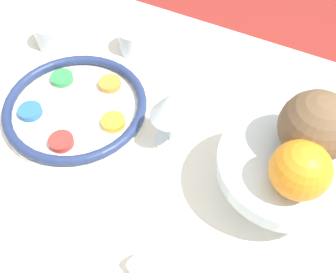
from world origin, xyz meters
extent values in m
cube|color=silver|center=(0.00, 0.00, 0.35)|extent=(1.46, 0.96, 0.71)
cylinder|color=white|center=(-0.28, 0.08, 0.71)|extent=(0.30, 0.30, 0.01)
torus|color=navy|center=(-0.28, 0.08, 0.73)|extent=(0.30, 0.30, 0.02)
cylinder|color=gold|center=(-0.19, 0.08, 0.73)|extent=(0.05, 0.05, 0.01)
cylinder|color=orange|center=(-0.25, 0.17, 0.73)|extent=(0.05, 0.05, 0.01)
cylinder|color=#33934C|center=(-0.35, 0.13, 0.73)|extent=(0.05, 0.05, 0.01)
cylinder|color=#2D6BB7|center=(-0.35, 0.02, 0.73)|extent=(0.05, 0.05, 0.01)
cylinder|color=red|center=(-0.25, -0.01, 0.73)|extent=(0.05, 0.05, 0.01)
cylinder|color=silver|center=(-0.07, 0.10, 0.71)|extent=(0.06, 0.06, 0.00)
cylinder|color=silver|center=(-0.07, 0.10, 0.75)|extent=(0.01, 0.01, 0.07)
cone|color=silver|center=(-0.07, 0.10, 0.82)|extent=(0.08, 0.08, 0.06)
cylinder|color=silver|center=(0.15, 0.08, 0.71)|extent=(0.12, 0.12, 0.01)
cylinder|color=silver|center=(0.15, 0.08, 0.75)|extent=(0.03, 0.03, 0.07)
cylinder|color=silver|center=(0.15, 0.08, 0.80)|extent=(0.23, 0.23, 0.03)
sphere|color=orange|center=(0.17, 0.04, 0.86)|extent=(0.09, 0.09, 0.09)
sphere|color=brown|center=(0.17, 0.12, 0.87)|extent=(0.11, 0.11, 0.11)
cylinder|color=silver|center=(-0.27, 0.30, 0.74)|extent=(0.07, 0.07, 0.06)
cylinder|color=silver|center=(-0.46, 0.23, 0.74)|extent=(0.07, 0.07, 0.06)
camera|label=1|loc=(0.14, -0.32, 1.34)|focal=42.00mm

